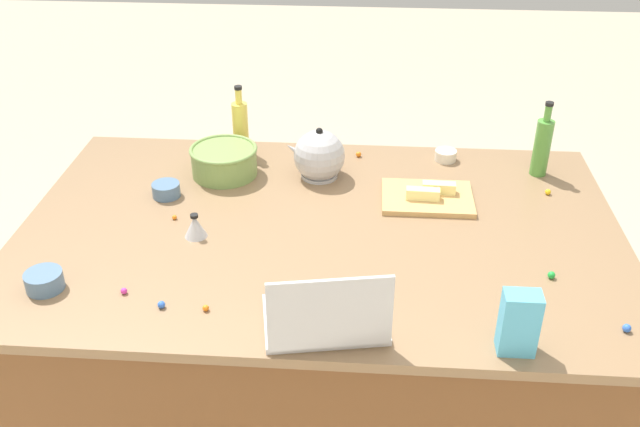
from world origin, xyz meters
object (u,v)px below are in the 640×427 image
at_px(mixing_bowl_large, 224,160).
at_px(ramekin_wide, 446,155).
at_px(bottle_oil, 240,126).
at_px(cutting_board, 427,198).
at_px(candy_bag, 519,323).
at_px(bottle_olive, 542,146).
at_px(laptop, 326,317).
at_px(ramekin_small, 44,281).
at_px(kitchen_timer, 195,226).
at_px(kettle, 319,156).
at_px(butter_stick_right, 423,194).
at_px(butter_stick_left, 439,188).
at_px(ramekin_medium, 166,190).

relative_size(mixing_bowl_large, ramekin_wide, 3.03).
bearing_deg(bottle_oil, cutting_board, 155.02).
bearing_deg(candy_bag, mixing_bowl_large, -44.37).
xyz_separation_m(bottle_olive, candy_bag, (0.23, 0.94, -0.02)).
relative_size(bottle_oil, candy_bag, 1.54).
relative_size(laptop, ramekin_small, 3.33).
distance_m(laptop, bottle_oil, 1.08).
relative_size(cutting_board, ramekin_wide, 3.82).
bearing_deg(mixing_bowl_large, cutting_board, 169.28).
relative_size(cutting_board, kitchen_timer, 3.90).
relative_size(bottle_olive, ramekin_wide, 3.45).
height_order(ramekin_small, candy_bag, candy_bag).
relative_size(bottle_oil, kettle, 1.23).
relative_size(laptop, mixing_bowl_large, 1.45).
relative_size(laptop, ramekin_wide, 4.38).
distance_m(bottle_oil, butter_stick_right, 0.74).
bearing_deg(ramekin_wide, bottle_olive, 165.25).
bearing_deg(butter_stick_left, kitchen_timer, 21.44).
distance_m(mixing_bowl_large, kettle, 0.34).
bearing_deg(butter_stick_right, bottle_olive, -150.17).
bearing_deg(kitchen_timer, butter_stick_left, -158.56).
xyz_separation_m(cutting_board, ramekin_small, (1.07, 0.57, 0.02)).
xyz_separation_m(bottle_olive, kitchen_timer, (1.12, 0.49, -0.07)).
relative_size(kettle, ramekin_medium, 2.29).
bearing_deg(ramekin_wide, kitchen_timer, 35.73).
distance_m(ramekin_small, ramekin_wide, 1.45).
height_order(kitchen_timer, candy_bag, candy_bag).
distance_m(mixing_bowl_large, candy_bag, 1.23).
height_order(butter_stick_right, candy_bag, candy_bag).
distance_m(laptop, ramekin_medium, 0.88).
bearing_deg(butter_stick_right, bottle_oil, -27.14).
distance_m(ramekin_wide, candy_bag, 1.03).
xyz_separation_m(cutting_board, butter_stick_right, (0.02, 0.02, 0.03)).
xyz_separation_m(ramekin_medium, candy_bag, (-1.04, 0.69, 0.06)).
xyz_separation_m(butter_stick_left, butter_stick_right, (0.06, 0.04, 0.00)).
xyz_separation_m(kettle, ramekin_wide, (-0.45, -0.16, -0.06)).
relative_size(ramekin_wide, kitchen_timer, 1.02).
distance_m(laptop, bottle_olive, 1.14).
distance_m(kettle, ramekin_medium, 0.53).
bearing_deg(ramekin_medium, butter_stick_right, -179.08).
bearing_deg(ramekin_small, cutting_board, -152.10).
bearing_deg(candy_bag, ramekin_small, -7.25).
distance_m(mixing_bowl_large, cutting_board, 0.72).
distance_m(bottle_oil, ramekin_wide, 0.76).
bearing_deg(butter_stick_left, ramekin_small, 28.01).
relative_size(bottle_olive, kettle, 1.27).
distance_m(butter_stick_left, ramekin_small, 1.26).
bearing_deg(kitchen_timer, ramekin_wide, -144.27).
relative_size(kettle, butter_stick_left, 1.94).
xyz_separation_m(butter_stick_right, ramekin_medium, (0.85, 0.01, -0.01)).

